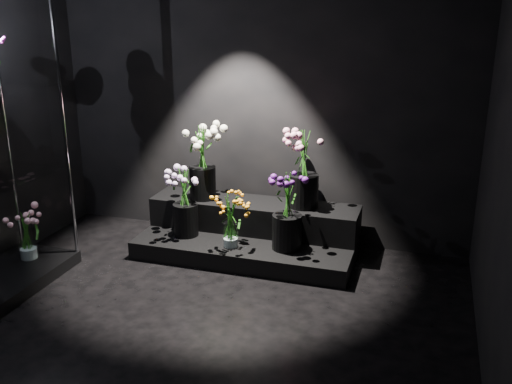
% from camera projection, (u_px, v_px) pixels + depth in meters
% --- Properties ---
extents(floor, '(4.00, 4.00, 0.00)m').
position_uv_depth(floor, '(175.00, 339.00, 3.94)').
color(floor, black).
rests_on(floor, ground).
extents(wall_back, '(4.00, 0.00, 4.00)m').
position_uv_depth(wall_back, '(260.00, 95.00, 5.32)').
color(wall_back, black).
rests_on(wall_back, floor).
extents(display_riser, '(1.97, 0.88, 0.44)m').
position_uv_depth(display_riser, '(250.00, 232.00, 5.33)').
color(display_riser, black).
rests_on(display_riser, floor).
extents(bouquet_orange_bells, '(0.36, 0.36, 0.49)m').
position_uv_depth(bouquet_orange_bells, '(230.00, 220.00, 4.97)').
color(bouquet_orange_bells, white).
rests_on(bouquet_orange_bells, display_riser).
extents(bouquet_lilac, '(0.35, 0.35, 0.64)m').
position_uv_depth(bouquet_lilac, '(185.00, 197.00, 5.19)').
color(bouquet_lilac, black).
rests_on(bouquet_lilac, display_riser).
extents(bouquet_purple, '(0.37, 0.37, 0.70)m').
position_uv_depth(bouquet_purple, '(287.00, 209.00, 4.90)').
color(bouquet_purple, black).
rests_on(bouquet_purple, display_riser).
extents(bouquet_cream_roses, '(0.48, 0.48, 0.71)m').
position_uv_depth(bouquet_cream_roses, '(202.00, 157.00, 5.34)').
color(bouquet_cream_roses, black).
rests_on(bouquet_cream_roses, display_riser).
extents(bouquet_pink_roses, '(0.37, 0.37, 0.70)m').
position_uv_depth(bouquet_pink_roses, '(304.00, 166.00, 5.12)').
color(bouquet_pink_roses, black).
rests_on(bouquet_pink_roses, display_riser).
extents(bouquet_case_base_pink, '(0.40, 0.40, 0.45)m').
position_uv_depth(bouquet_case_base_pink, '(26.00, 232.00, 4.88)').
color(bouquet_case_base_pink, white).
rests_on(bouquet_case_base_pink, display_case).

